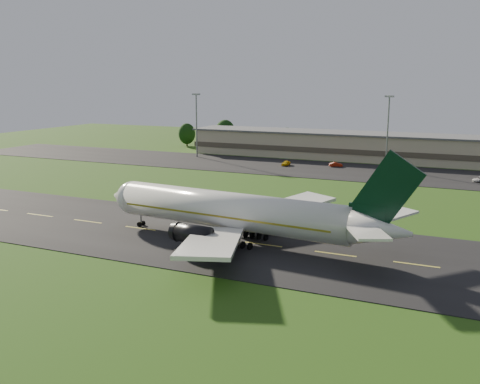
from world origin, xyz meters
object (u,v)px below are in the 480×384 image
at_px(terminal, 400,149).
at_px(service_vehicle_b, 336,165).
at_px(airliner, 235,212).
at_px(service_vehicle_a, 286,163).
at_px(light_mast_centre, 388,123).
at_px(light_mast_west, 196,118).
at_px(service_vehicle_c, 480,179).

height_order(terminal, service_vehicle_b, terminal).
xyz_separation_m(airliner, service_vehicle_a, (-17.87, 74.20, -3.87)).
bearing_deg(terminal, light_mast_centre, -94.95).
relative_size(light_mast_west, light_mast_centre, 1.00).
xyz_separation_m(light_mast_west, service_vehicle_a, (32.57, -5.87, -11.94)).
distance_m(airliner, light_mast_west, 94.98).
relative_size(terminal, service_vehicle_c, 33.83).
height_order(terminal, service_vehicle_c, terminal).
xyz_separation_m(light_mast_west, service_vehicle_c, (84.36, -10.66, -12.04)).
distance_m(service_vehicle_a, service_vehicle_c, 52.01).
bearing_deg(terminal, service_vehicle_a, -142.59).
height_order(light_mast_west, service_vehicle_a, light_mast_west).
distance_m(airliner, terminal, 96.88).
relative_size(service_vehicle_a, service_vehicle_c, 0.95).
distance_m(light_mast_west, service_vehicle_a, 35.18).
bearing_deg(service_vehicle_b, service_vehicle_a, 81.75).
height_order(service_vehicle_a, service_vehicle_b, service_vehicle_a).
bearing_deg(airliner, service_vehicle_a, 108.37).
relative_size(airliner, terminal, 0.35).
bearing_deg(service_vehicle_c, terminal, 171.92).
bearing_deg(service_vehicle_a, light_mast_west, 171.77).
xyz_separation_m(light_mast_west, service_vehicle_b, (46.38, -2.05, -12.01)).
xyz_separation_m(light_mast_centre, service_vehicle_b, (-13.62, -2.05, -12.01)).
xyz_separation_m(airliner, light_mast_centre, (9.56, 80.07, 8.08)).
distance_m(terminal, light_mast_west, 64.10).
height_order(airliner, light_mast_centre, light_mast_centre).
relative_size(terminal, service_vehicle_b, 38.31).
height_order(terminal, light_mast_centre, light_mast_centre).
bearing_deg(terminal, service_vehicle_b, -129.50).
bearing_deg(service_vehicle_a, light_mast_centre, 14.06).
height_order(airliner, service_vehicle_b, airliner).
distance_m(light_mast_centre, service_vehicle_c, 29.19).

